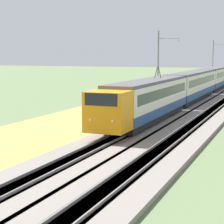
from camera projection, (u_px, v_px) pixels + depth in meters
name	position (u px, v px, depth m)	size (l,w,h in m)	color
ballast_main	(185.00, 105.00, 53.51)	(240.00, 4.40, 0.30)	gray
ballast_adjacent	(219.00, 106.00, 52.00)	(240.00, 4.40, 0.30)	gray
track_main	(185.00, 105.00, 53.51)	(240.00, 1.57, 0.45)	#4C4238
track_adjacent	(219.00, 106.00, 52.00)	(240.00, 1.57, 0.45)	#4C4238
grass_verge	(135.00, 103.00, 55.89)	(240.00, 9.82, 0.12)	#99934C
passenger_train	(193.00, 84.00, 57.25)	(60.77, 2.95, 5.13)	orange
catenary_mast_mid	(158.00, 69.00, 50.77)	(0.22, 2.56, 9.00)	slate
catenary_mast_far	(213.00, 62.00, 88.32)	(0.22, 2.56, 9.09)	slate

